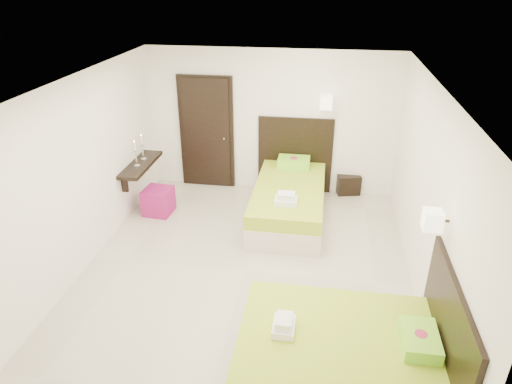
# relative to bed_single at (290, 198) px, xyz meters

# --- Properties ---
(floor) EXTENTS (5.50, 5.50, 0.00)m
(floor) POSITION_rel_bed_single_xyz_m (-0.45, -1.70, -0.34)
(floor) COLOR beige
(floor) RESTS_ON ground
(bed_single) EXTENTS (1.36, 2.27, 1.87)m
(bed_single) POSITION_rel_bed_single_xyz_m (0.00, 0.00, 0.00)
(bed_single) COLOR beige
(bed_single) RESTS_ON ground
(bed_double) EXTENTS (2.02, 1.72, 1.67)m
(bed_double) POSITION_rel_bed_single_xyz_m (0.86, -3.32, -0.04)
(bed_double) COLOR beige
(bed_double) RESTS_ON ground
(nightstand) EXTENTS (0.49, 0.46, 0.37)m
(nightstand) POSITION_rel_bed_single_xyz_m (1.00, 1.07, -0.15)
(nightstand) COLOR black
(nightstand) RESTS_ON ground
(ottoman) EXTENTS (0.49, 0.49, 0.45)m
(ottoman) POSITION_rel_bed_single_xyz_m (-2.23, -0.25, -0.11)
(ottoman) COLOR #8C1256
(ottoman) RESTS_ON ground
(door) EXTENTS (1.02, 0.15, 2.14)m
(door) POSITION_rel_bed_single_xyz_m (-1.65, 1.00, 0.71)
(door) COLOR black
(door) RESTS_ON ground
(console_shelf) EXTENTS (0.35, 1.20, 0.78)m
(console_shelf) POSITION_rel_bed_single_xyz_m (-2.54, -0.10, 0.48)
(console_shelf) COLOR black
(console_shelf) RESTS_ON ground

